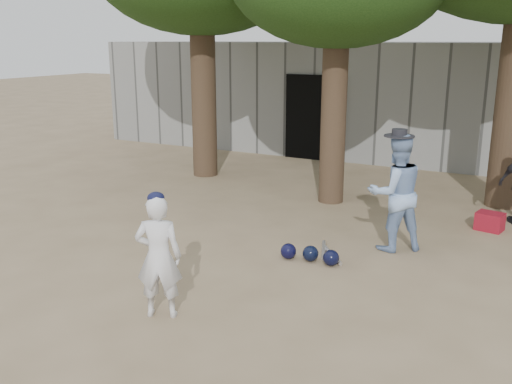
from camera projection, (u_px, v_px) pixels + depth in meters
The scene contains 7 objects.
ground at pixel (184, 270), 7.86m from camera, with size 70.00×70.00×0.00m, color #937C5E.
boy_player at pixel (159, 257), 6.39m from camera, with size 0.52×0.34×1.44m, color white.
spectator_blue at pixel (396, 193), 8.43m from camera, with size 0.86×0.67×1.76m, color #90B0DF.
red_bag at pixel (490, 221), 9.47m from camera, with size 0.42×0.32×0.30m, color #A4152E.
back_building at pixel (386, 96), 16.34m from camera, with size 16.00×5.24×3.00m.
helmet_row at pixel (310, 254), 8.12m from camera, with size 0.87×0.29×0.23m.
bat_pile at pixel (328, 252), 8.44m from camera, with size 0.58×0.77×0.06m.
Camera 1 is at (4.23, -6.04, 3.08)m, focal length 40.00 mm.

